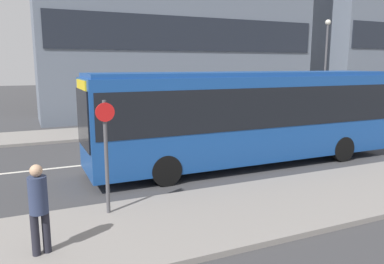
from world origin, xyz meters
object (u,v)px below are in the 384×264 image
object	(u,v)px
bus_stop_sign	(106,149)
parked_car_1	(375,112)
pedestrian_near_stop	(39,204)
parked_car_0	(310,116)
street_lamp	(326,58)
city_bus	(247,112)

from	to	relation	value
bus_stop_sign	parked_car_1	bearing A→B (deg)	23.94
bus_stop_sign	pedestrian_near_stop	bearing A→B (deg)	-136.85
parked_car_0	parked_car_1	xyz separation A→B (m)	(5.14, -0.25, 0.02)
pedestrian_near_stop	bus_stop_sign	size ratio (longest dim) A/B	0.64
parked_car_0	parked_car_1	world-z (taller)	parked_car_1
bus_stop_sign	street_lamp	xyz separation A→B (m)	(16.81, 10.78, 2.37)
city_bus	parked_car_1	distance (m)	14.53
pedestrian_near_stop	street_lamp	xyz separation A→B (m)	(18.38, 12.25, 2.97)
parked_car_1	street_lamp	size ratio (longest dim) A/B	0.72
parked_car_0	street_lamp	bearing A→B (deg)	35.52
parked_car_1	bus_stop_sign	distance (m)	20.86
city_bus	pedestrian_near_stop	bearing A→B (deg)	-146.94
pedestrian_near_stop	bus_stop_sign	distance (m)	2.23
city_bus	street_lamp	bearing A→B (deg)	37.85
city_bus	pedestrian_near_stop	distance (m)	8.50
parked_car_1	pedestrian_near_stop	xyz separation A→B (m)	(-20.61, -9.92, 0.50)
parked_car_0	pedestrian_near_stop	bearing A→B (deg)	-146.68
pedestrian_near_stop	parked_car_1	bearing A→B (deg)	12.91
parked_car_0	street_lamp	size ratio (longest dim) A/B	0.64
parked_car_0	pedestrian_near_stop	world-z (taller)	pedestrian_near_stop
city_bus	pedestrian_near_stop	world-z (taller)	city_bus
pedestrian_near_stop	street_lamp	size ratio (longest dim) A/B	0.27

